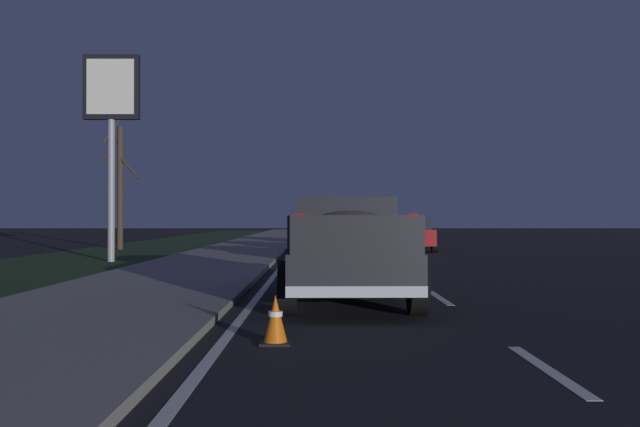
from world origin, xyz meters
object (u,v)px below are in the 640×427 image
Objects in this scene: sedan_red at (409,233)px; bare_tree_far at (120,185)px; street_light_near at (2,47)px; pickup_truck at (346,246)px; gas_price_sign at (111,106)px; sedan_blue at (331,234)px; sedan_tan at (328,230)px; traffic_cone_near at (275,320)px; sedan_white at (341,239)px.

sedan_red is 0.71× the size of bare_tree_far.
sedan_red is 0.56× the size of street_light_near.
gas_price_sign is (11.29, 7.55, 4.31)m from pickup_truck.
gas_price_sign is 9.72m from bare_tree_far.
pickup_truck is 0.77× the size of gas_price_sign.
street_light_near reaches higher than sedan_blue.
bare_tree_far is (1.19, 13.44, 2.26)m from sedan_red.
street_light_near is (-25.95, 6.58, 3.99)m from sedan_tan.
sedan_red is 3.69m from sedan_blue.
sedan_red is at bearing -74.45° from sedan_blue.
bare_tree_far is 26.48m from traffic_cone_near.
gas_price_sign is 10.46m from street_light_near.
bare_tree_far reaches higher than sedan_white.
traffic_cone_near is at bearing 175.38° from sedan_white.
sedan_tan is (26.84, 0.02, -0.20)m from pickup_truck.
bare_tree_far is 10.67× the size of traffic_cone_near.
pickup_truck reaches higher than sedan_white.
gas_price_sign is (-7.98, 11.14, 4.51)m from sedan_red.
street_light_near is at bearing -170.56° from bare_tree_far.
street_light_near is (-17.40, 6.63, 3.99)m from sedan_blue.
sedan_white is 0.63× the size of gas_price_sign.
street_light_near reaches higher than sedan_red.
gas_price_sign is at bearing 33.78° from pickup_truck.
bare_tree_far is at bearing 25.70° from pickup_truck.
gas_price_sign is at bearing 132.67° from sedan_blue.
gas_price_sign reaches higher than bare_tree_far.
traffic_cone_near is at bearing 177.37° from sedan_blue.
sedan_blue is 8.55m from sedan_tan.
sedan_white is 0.72× the size of bare_tree_far.
bare_tree_far reaches higher than sedan_tan.
sedan_white is 7.32m from sedan_blue.
sedan_white is at bearing -133.30° from bare_tree_far.
bare_tree_far is at bearing 9.44° from street_light_near.
sedan_white is 1.00× the size of sedan_blue.
sedan_red is (8.31, -3.36, 0.00)m from sedan_white.
pickup_truck is 1.24× the size of sedan_red.
sedan_blue is (7.32, 0.20, 0.00)m from sedan_white.
sedan_tan is 0.63× the size of gas_price_sign.
gas_price_sign is at bearing 154.14° from sedan_tan.
sedan_red is (19.27, -3.59, -0.20)m from pickup_truck.
street_light_near is (-10.08, 6.82, 3.99)m from sedan_white.
sedan_blue is 7.62× the size of traffic_cone_near.
sedan_red is at bearing -22.00° from sedan_white.
traffic_cone_near is at bearing 166.96° from pickup_truck.
gas_price_sign is at bearing 5.27° from street_light_near.
sedan_white is 14.03m from bare_tree_far.
sedan_red is at bearing -95.07° from bare_tree_far.
gas_price_sign reaches higher than traffic_cone_near.
bare_tree_far is at bearing 46.70° from sedan_white.
traffic_cone_near is at bearing 178.18° from sedan_tan.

